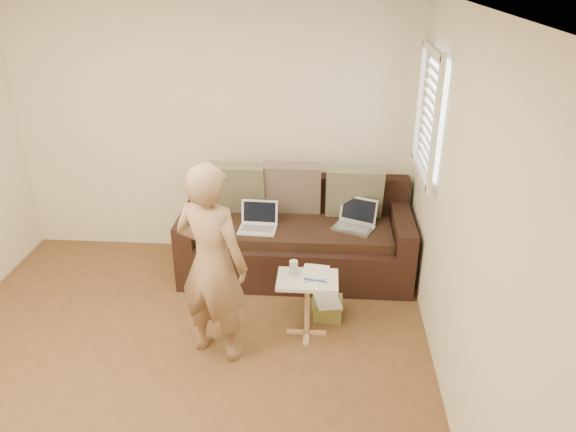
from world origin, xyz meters
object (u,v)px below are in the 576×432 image
(laptop_silver, at_px, (353,229))
(drinking_glass, at_px, (294,268))
(laptop_white, at_px, (257,230))
(sofa, at_px, (296,233))
(person, at_px, (212,264))
(striped_box, at_px, (327,308))
(side_table, at_px, (307,306))

(laptop_silver, bearing_deg, drinking_glass, -96.08)
(laptop_white, bearing_deg, laptop_silver, 9.01)
(sofa, relative_size, laptop_white, 6.31)
(person, relative_size, striped_box, 6.10)
(laptop_white, relative_size, drinking_glass, 2.90)
(person, bearing_deg, striped_box, -127.65)
(sofa, xyz_separation_m, striped_box, (0.32, -0.76, -0.34))
(laptop_silver, bearing_deg, sofa, -162.77)
(drinking_glass, height_order, striped_box, drinking_glass)
(laptop_silver, distance_m, drinking_glass, 1.03)
(laptop_silver, xyz_separation_m, drinking_glass, (-0.51, -0.90, 0.08))
(laptop_white, distance_m, drinking_glass, 0.89)
(sofa, relative_size, person, 1.37)
(person, xyz_separation_m, drinking_glass, (0.58, 0.33, -0.20))
(laptop_silver, xyz_separation_m, laptop_white, (-0.90, -0.10, 0.00))
(person, distance_m, drinking_glass, 0.70)
(person, bearing_deg, side_table, -137.78)
(sofa, distance_m, drinking_glass, 0.97)
(striped_box, bearing_deg, laptop_silver, 71.96)
(laptop_silver, bearing_deg, striped_box, -84.41)
(sofa, xyz_separation_m, side_table, (0.15, -1.01, -0.16))
(person, bearing_deg, laptop_white, -78.87)
(person, bearing_deg, laptop_silver, -110.88)
(laptop_white, distance_m, side_table, 1.03)
(side_table, distance_m, striped_box, 0.36)
(side_table, height_order, drinking_glass, drinking_glass)
(laptop_white, bearing_deg, striped_box, -38.70)
(laptop_white, height_order, drinking_glass, drinking_glass)
(laptop_silver, relative_size, drinking_glass, 3.09)
(laptop_white, xyz_separation_m, side_table, (0.51, -0.86, -0.25))
(sofa, xyz_separation_m, laptop_white, (-0.36, -0.16, 0.10))
(drinking_glass, relative_size, striped_box, 0.46)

